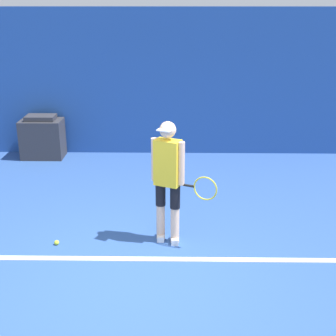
# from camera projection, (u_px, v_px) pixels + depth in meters

# --- Properties ---
(ground_plane) EXTENTS (24.00, 24.00, 0.00)m
(ground_plane) POSITION_uv_depth(u_px,v_px,m) (131.00, 280.00, 5.67)
(ground_plane) COLOR #2D5193
(back_wall) EXTENTS (24.00, 0.10, 3.07)m
(back_wall) POSITION_uv_depth(u_px,v_px,m) (151.00, 83.00, 9.89)
(back_wall) COLOR #234C99
(back_wall) RESTS_ON ground_plane
(court_baseline) EXTENTS (21.60, 0.10, 0.01)m
(court_baseline) POSITION_uv_depth(u_px,v_px,m) (134.00, 259.00, 6.13)
(court_baseline) COLOR white
(court_baseline) RESTS_ON ground_plane
(tennis_player) EXTENTS (0.87, 0.46, 1.73)m
(tennis_player) POSITION_uv_depth(u_px,v_px,m) (169.00, 177.00, 6.28)
(tennis_player) COLOR beige
(tennis_player) RESTS_ON ground_plane
(tennis_ball) EXTENTS (0.07, 0.07, 0.07)m
(tennis_ball) POSITION_uv_depth(u_px,v_px,m) (57.00, 242.00, 6.48)
(tennis_ball) COLOR #D1E533
(tennis_ball) RESTS_ON ground_plane
(covered_chair) EXTENTS (0.87, 0.56, 0.92)m
(covered_chair) POSITION_uv_depth(u_px,v_px,m) (42.00, 138.00, 9.95)
(covered_chair) COLOR #333338
(covered_chair) RESTS_ON ground_plane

